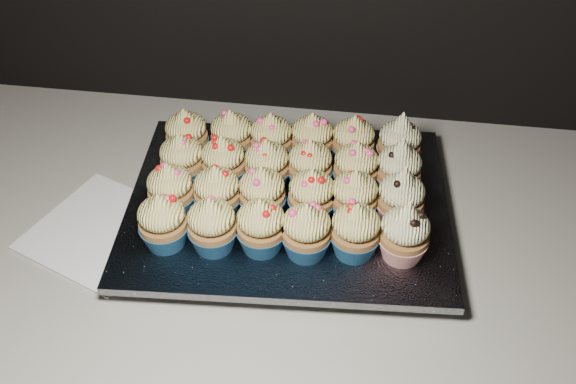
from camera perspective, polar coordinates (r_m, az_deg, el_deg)
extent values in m
cube|color=beige|center=(0.91, 10.01, -5.46)|extent=(2.44, 0.64, 0.04)
cube|color=white|center=(0.93, -16.23, -3.30)|extent=(0.23, 0.23, 0.00)
cube|color=black|center=(0.91, 0.00, -1.82)|extent=(0.43, 0.34, 0.02)
cube|color=silver|center=(0.90, 0.00, -1.04)|extent=(0.46, 0.37, 0.01)
cone|color=#1C5384|center=(0.84, -10.87, -3.73)|extent=(0.06, 0.06, 0.03)
ellipsoid|color=#FFE880|center=(0.81, -11.21, -1.87)|extent=(0.06, 0.06, 0.04)
cone|color=#FFE880|center=(0.80, -11.43, -0.69)|extent=(0.03, 0.03, 0.02)
cone|color=#1C5384|center=(0.83, -6.64, -4.07)|extent=(0.06, 0.06, 0.03)
ellipsoid|color=#FFE880|center=(0.80, -6.85, -2.20)|extent=(0.06, 0.06, 0.04)
cone|color=#FFE880|center=(0.78, -6.98, -1.00)|extent=(0.03, 0.03, 0.02)
cone|color=#1C5384|center=(0.82, -2.37, -4.17)|extent=(0.06, 0.06, 0.03)
ellipsoid|color=#FFE880|center=(0.79, -2.44, -2.29)|extent=(0.06, 0.06, 0.04)
cone|color=#FFE880|center=(0.78, -2.49, -1.08)|extent=(0.03, 0.03, 0.02)
cone|color=#1C5384|center=(0.81, 1.61, -4.61)|extent=(0.06, 0.06, 0.03)
ellipsoid|color=#FFE880|center=(0.79, 1.66, -2.72)|extent=(0.06, 0.06, 0.04)
cone|color=#FFE880|center=(0.77, 1.69, -1.52)|extent=(0.03, 0.03, 0.02)
cone|color=#1C5384|center=(0.82, 5.90, -4.57)|extent=(0.06, 0.06, 0.03)
ellipsoid|color=#FFE880|center=(0.79, 6.09, -2.70)|extent=(0.06, 0.06, 0.04)
cone|color=#FFE880|center=(0.78, 6.22, -1.50)|extent=(0.03, 0.03, 0.02)
cone|color=#A91917|center=(0.82, 10.11, -4.82)|extent=(0.06, 0.06, 0.03)
ellipsoid|color=#FFF7B3|center=(0.80, 10.43, -2.97)|extent=(0.06, 0.06, 0.04)
cone|color=#FFF7B3|center=(0.78, 10.69, -1.51)|extent=(0.03, 0.03, 0.03)
cone|color=#1C5384|center=(0.88, -10.19, -0.95)|extent=(0.06, 0.06, 0.03)
ellipsoid|color=#FFE880|center=(0.86, -10.50, 0.90)|extent=(0.06, 0.06, 0.04)
cone|color=#FFE880|center=(0.84, -10.69, 2.07)|extent=(0.03, 0.03, 0.02)
cone|color=#1C5384|center=(0.87, -6.21, -1.18)|extent=(0.06, 0.06, 0.03)
ellipsoid|color=#FFE880|center=(0.84, -6.40, 0.69)|extent=(0.06, 0.06, 0.04)
cone|color=#FFE880|center=(0.83, -6.52, 1.88)|extent=(0.03, 0.03, 0.02)
cone|color=#1C5384|center=(0.86, -2.28, -1.26)|extent=(0.06, 0.06, 0.03)
ellipsoid|color=#FFE880|center=(0.84, -2.35, 0.62)|extent=(0.06, 0.06, 0.04)
cone|color=#FFE880|center=(0.82, -2.39, 1.81)|extent=(0.03, 0.03, 0.02)
cone|color=#1C5384|center=(0.86, 2.08, -1.46)|extent=(0.06, 0.06, 0.03)
ellipsoid|color=#FFE880|center=(0.83, 2.14, 0.43)|extent=(0.06, 0.06, 0.04)
cone|color=#FFE880|center=(0.82, 2.18, 1.62)|extent=(0.03, 0.03, 0.02)
cone|color=#1C5384|center=(0.86, 5.79, -1.56)|extent=(0.06, 0.06, 0.03)
ellipsoid|color=#FFE880|center=(0.84, 5.97, 0.31)|extent=(0.06, 0.06, 0.04)
cone|color=#FFE880|center=(0.82, 6.08, 1.50)|extent=(0.03, 0.03, 0.02)
cone|color=#A91917|center=(0.87, 9.80, -1.73)|extent=(0.06, 0.06, 0.03)
ellipsoid|color=#FFF7B3|center=(0.84, 10.10, 0.12)|extent=(0.06, 0.06, 0.04)
cone|color=#FFF7B3|center=(0.82, 10.33, 1.56)|extent=(0.03, 0.03, 0.03)
cone|color=#1C5384|center=(0.93, -9.23, 1.74)|extent=(0.06, 0.06, 0.03)
ellipsoid|color=#FFE880|center=(0.90, -9.49, 3.57)|extent=(0.06, 0.06, 0.04)
cone|color=#FFE880|center=(0.89, -9.66, 4.72)|extent=(0.03, 0.03, 0.02)
cone|color=#1C5384|center=(0.91, -5.66, 1.53)|extent=(0.06, 0.06, 0.03)
ellipsoid|color=#FFE880|center=(0.89, -5.83, 3.38)|extent=(0.06, 0.06, 0.04)
cone|color=#FFE880|center=(0.88, -5.93, 4.55)|extent=(0.03, 0.03, 0.02)
cone|color=#1C5384|center=(0.90, -1.87, 1.23)|extent=(0.06, 0.06, 0.03)
ellipsoid|color=#FFE880|center=(0.88, -1.93, 3.09)|extent=(0.06, 0.06, 0.04)
cone|color=#FFE880|center=(0.87, -1.96, 4.27)|extent=(0.03, 0.03, 0.02)
cone|color=#1C5384|center=(0.90, 1.93, 1.21)|extent=(0.06, 0.06, 0.03)
ellipsoid|color=#FFE880|center=(0.88, 1.98, 3.07)|extent=(0.06, 0.06, 0.04)
cone|color=#FFE880|center=(0.87, 2.02, 4.25)|extent=(0.03, 0.03, 0.02)
cone|color=#1C5384|center=(0.91, 5.95, 1.01)|extent=(0.06, 0.06, 0.03)
ellipsoid|color=#FFE880|center=(0.88, 6.12, 2.87)|extent=(0.06, 0.06, 0.04)
cone|color=#FFE880|center=(0.87, 6.23, 4.04)|extent=(0.03, 0.03, 0.02)
cone|color=#A91917|center=(0.91, 9.64, 0.85)|extent=(0.06, 0.06, 0.03)
ellipsoid|color=#FFF7B3|center=(0.89, 9.92, 2.68)|extent=(0.06, 0.06, 0.04)
cone|color=#FFF7B3|center=(0.87, 10.13, 4.10)|extent=(0.03, 0.03, 0.03)
cone|color=#1C5384|center=(0.97, -8.85, 3.94)|extent=(0.06, 0.06, 0.03)
ellipsoid|color=#FFE880|center=(0.95, -9.09, 5.74)|extent=(0.06, 0.06, 0.04)
cone|color=#FFE880|center=(0.93, -9.24, 6.87)|extent=(0.03, 0.03, 0.02)
cone|color=#1C5384|center=(0.96, -4.95, 3.88)|extent=(0.06, 0.06, 0.03)
ellipsoid|color=#FFE880|center=(0.94, -5.08, 5.69)|extent=(0.06, 0.06, 0.04)
cone|color=#FFE880|center=(0.92, -5.17, 6.84)|extent=(0.03, 0.03, 0.02)
cone|color=#1C5384|center=(0.95, -1.48, 3.63)|extent=(0.06, 0.06, 0.03)
ellipsoid|color=#FFE880|center=(0.93, -1.52, 5.46)|extent=(0.06, 0.06, 0.04)
cone|color=#FFE880|center=(0.91, -1.55, 6.61)|extent=(0.03, 0.03, 0.02)
cone|color=#1C5384|center=(0.95, 2.11, 3.63)|extent=(0.06, 0.06, 0.03)
ellipsoid|color=#FFE880|center=(0.93, 2.17, 5.46)|extent=(0.06, 0.06, 0.04)
cone|color=#FFE880|center=(0.91, 2.21, 6.61)|extent=(0.03, 0.03, 0.02)
cone|color=#1C5384|center=(0.95, 5.72, 3.38)|extent=(0.06, 0.06, 0.03)
ellipsoid|color=#FFE880|center=(0.93, 5.88, 5.20)|extent=(0.06, 0.06, 0.04)
cone|color=#FFE880|center=(0.91, 5.98, 6.35)|extent=(0.03, 0.03, 0.02)
cone|color=#A91917|center=(0.95, 9.70, 3.12)|extent=(0.06, 0.06, 0.03)
ellipsoid|color=#FFF7B3|center=(0.93, 9.96, 4.93)|extent=(0.06, 0.06, 0.04)
cone|color=#FFF7B3|center=(0.92, 10.17, 6.32)|extent=(0.03, 0.03, 0.03)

